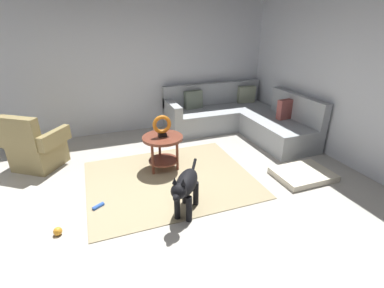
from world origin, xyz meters
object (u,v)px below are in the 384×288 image
at_px(side_table, 163,144).
at_px(torus_sculpture, 162,126).
at_px(armchair, 35,148).
at_px(dog_toy_rope, 98,206).
at_px(sectional_couch, 239,118).
at_px(dog_bed_mat, 303,174).
at_px(dog, 186,186).
at_px(dog_toy_ball, 58,231).

height_order(side_table, torus_sculpture, torus_sculpture).
distance_m(armchair, dog_toy_rope, 1.64).
distance_m(sectional_couch, torus_sculpture, 2.13).
bearing_deg(dog_bed_mat, dog, -173.79).
height_order(sectional_couch, dog_toy_rope, sectional_couch).
bearing_deg(dog_toy_rope, dog_toy_ball, -141.87).
relative_size(dog, dog_toy_rope, 4.91).
xyz_separation_m(armchair, torus_sculpture, (1.80, -0.74, 0.39)).
xyz_separation_m(dog_bed_mat, dog_toy_ball, (-3.28, -0.07, 0.00)).
height_order(sectional_couch, dog_bed_mat, sectional_couch).
bearing_deg(torus_sculpture, sectional_couch, 28.13).
relative_size(sectional_couch, dog_bed_mat, 2.81).
bearing_deg(torus_sculpture, side_table, 0.00).
xyz_separation_m(sectional_couch, armchair, (-3.65, -0.25, 0.03)).
xyz_separation_m(dog, dog_toy_ball, (-1.40, 0.14, -0.33)).
relative_size(torus_sculpture, dog, 0.45).
bearing_deg(dog_toy_rope, side_table, 33.76).
xyz_separation_m(sectional_couch, dog_toy_rope, (-2.86, -1.66, -0.27)).
relative_size(dog_bed_mat, dog_toy_ball, 8.76).
height_order(side_table, dog_toy_ball, side_table).
relative_size(armchair, dog_toy_ball, 10.95).
height_order(sectional_couch, armchair, same).
height_order(dog_bed_mat, dog_toy_ball, dog_toy_ball).
bearing_deg(sectional_couch, torus_sculpture, -151.87).
height_order(side_table, dog_bed_mat, side_table).
distance_m(sectional_couch, dog_toy_ball, 3.86).
xyz_separation_m(torus_sculpture, dog, (-0.04, -1.15, -0.33)).
bearing_deg(dog_bed_mat, side_table, 152.65).
height_order(armchair, dog, armchair).
bearing_deg(sectional_couch, side_table, -151.87).
height_order(sectional_couch, dog_toy_ball, sectional_couch).
relative_size(armchair, side_table, 1.67).
xyz_separation_m(sectional_couch, side_table, (-1.85, -0.99, 0.12)).
distance_m(armchair, torus_sculpture, 1.98).
bearing_deg(dog_toy_ball, sectional_couch, 31.33).
bearing_deg(dog, sectional_couch, -95.95).
xyz_separation_m(side_table, dog_toy_ball, (-1.44, -1.01, -0.37)).
height_order(armchair, side_table, armchair).
distance_m(side_table, torus_sculpture, 0.29).
xyz_separation_m(sectional_couch, dog_bed_mat, (-0.01, -1.93, -0.25)).
height_order(dog_bed_mat, dog_toy_rope, dog_bed_mat).
relative_size(sectional_couch, dog_toy_ball, 24.64).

